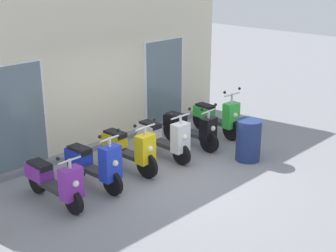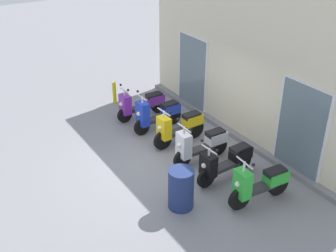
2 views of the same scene
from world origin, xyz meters
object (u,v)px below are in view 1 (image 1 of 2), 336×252
Objects in this scene: scooter_blue at (95,163)px; scooter_white at (164,137)px; scooter_yellow at (129,148)px; trash_bin at (248,140)px; scooter_purple at (54,181)px; scooter_green at (217,117)px; scooter_black at (190,128)px.

scooter_blue reaches higher than scooter_white.
scooter_yellow is 2.64m from trash_bin.
scooter_yellow reaches higher than scooter_purple.
scooter_blue is 0.97m from scooter_yellow.
scooter_yellow reaches higher than trash_bin.
scooter_green is 1.71× the size of trash_bin.
scooter_blue is at bearing 157.30° from trash_bin.
scooter_white reaches higher than scooter_purple.
scooter_blue reaches higher than scooter_purple.
trash_bin is (1.21, -1.39, -0.04)m from scooter_white.
scooter_blue is at bearing -178.25° from scooter_white.
scooter_black is at bearing 3.15° from scooter_white.
scooter_purple is 3.80m from scooter_black.
scooter_purple is 1.03× the size of scooter_blue.
trash_bin is at bearing -18.09° from scooter_purple.
scooter_white is 0.92m from scooter_black.
scooter_white is at bearing -176.85° from scooter_black.
scooter_black is (3.79, 0.11, 0.02)m from scooter_purple.
scooter_yellow is 0.99× the size of scooter_black.
scooter_white reaches higher than trash_bin.
scooter_blue is 0.97× the size of scooter_yellow.
scooter_white is at bearing 1.13° from scooter_purple.
scooter_purple is 4.86m from scooter_green.
scooter_white is at bearing 131.02° from trash_bin.
scooter_yellow is at bearing -179.61° from scooter_black.
scooter_white reaches higher than scooter_yellow.
scooter_purple is 2.88m from scooter_white.
scooter_purple reaches higher than trash_bin.
scooter_purple is at bearing -177.11° from scooter_yellow.
scooter_green is at bearing 62.70° from trash_bin.
trash_bin is at bearing -22.70° from scooter_blue.
scooter_blue is 0.99× the size of scooter_green.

